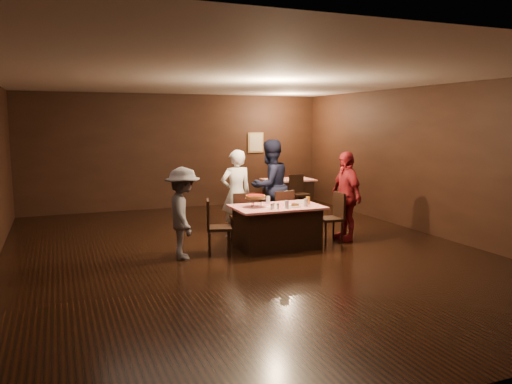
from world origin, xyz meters
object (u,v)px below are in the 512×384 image
at_px(diner_grey_knit, 183,213).
at_px(glass_front_left, 287,204).
at_px(glass_back, 268,200).
at_px(chair_far_right, 280,213).
at_px(chair_end_right, 330,218).
at_px(chair_back_far, 279,187).
at_px(diner_red_shirt, 346,196).
at_px(plate_empty, 301,202).
at_px(chair_end_left, 219,227).
at_px(chair_back_near, 300,193).
at_px(pizza_stand, 255,197).
at_px(glass_amber, 308,201).
at_px(diner_navy_hoodie, 270,186).
at_px(glass_front_right, 306,203).
at_px(back_table, 288,193).
at_px(main_table, 277,227).
at_px(diner_white_jacket, 236,193).
at_px(chair_far_left, 242,216).

bearing_deg(diner_grey_knit, glass_front_left, -89.15).
bearing_deg(glass_back, chair_far_right, 45.00).
xyz_separation_m(chair_end_right, glass_front_left, (-1.05, -0.30, 0.37)).
bearing_deg(chair_back_far, chair_end_right, 67.90).
height_order(diner_red_shirt, plate_empty, diner_red_shirt).
bearing_deg(glass_front_left, chair_end_left, 165.38).
distance_m(chair_back_near, chair_back_far, 1.30).
bearing_deg(pizza_stand, glass_amber, -5.71).
xyz_separation_m(diner_navy_hoodie, glass_front_right, (0.03, -1.55, -0.12)).
bearing_deg(glass_back, glass_amber, -28.30).
xyz_separation_m(back_table, plate_empty, (-1.48, -3.65, 0.39)).
bearing_deg(chair_back_far, chair_back_near, 79.79).
bearing_deg(main_table, pizza_stand, 172.87).
xyz_separation_m(chair_far_right, pizza_stand, (-0.80, -0.70, 0.48)).
bearing_deg(glass_front_right, glass_front_left, -172.87).
xyz_separation_m(back_table, diner_navy_hoodie, (-1.60, -2.50, 0.57)).
distance_m(diner_white_jacket, glass_amber, 1.54).
distance_m(chair_back_far, glass_front_left, 5.11).
height_order(plate_empty, glass_front_right, glass_front_right).
bearing_deg(diner_white_jacket, chair_back_far, -128.59).
height_order(chair_far_left, chair_back_near, same).
xyz_separation_m(chair_end_left, diner_navy_hoodie, (1.52, 1.30, 0.48)).
height_order(chair_end_right, diner_white_jacket, diner_white_jacket).
distance_m(back_table, glass_front_left, 4.57).
relative_size(main_table, diner_red_shirt, 0.93).
bearing_deg(chair_back_near, diner_red_shirt, -103.74).
height_order(chair_back_near, pizza_stand, pizza_stand).
relative_size(diner_navy_hoodie, diner_red_shirt, 1.12).
bearing_deg(pizza_stand, back_table, 57.09).
relative_size(chair_end_left, glass_front_left, 6.79).
xyz_separation_m(diner_navy_hoodie, plate_empty, (0.13, -1.15, -0.18)).
xyz_separation_m(chair_back_far, diner_white_jacket, (-2.41, -3.27, 0.39)).
bearing_deg(glass_front_left, chair_far_right, 71.57).
distance_m(chair_back_near, diner_navy_hoodie, 2.46).
height_order(main_table, plate_empty, plate_empty).
bearing_deg(glass_front_left, glass_front_right, 7.13).
bearing_deg(plate_empty, diner_red_shirt, -5.00).
bearing_deg(diner_red_shirt, chair_back_near, 173.20).
bearing_deg(diner_navy_hoodie, glass_amber, 78.70).
xyz_separation_m(chair_far_right, glass_front_right, (0.05, -1.00, 0.37)).
bearing_deg(plate_empty, glass_front_right, -104.04).
bearing_deg(diner_white_jacket, glass_front_right, 118.90).
bearing_deg(glass_front_left, chair_far_left, 113.20).
relative_size(chair_back_far, diner_red_shirt, 0.55).
height_order(chair_back_near, glass_back, chair_back_near).
distance_m(chair_end_right, diner_navy_hoodie, 1.54).
xyz_separation_m(chair_end_left, diner_red_shirt, (2.58, 0.07, 0.38)).
height_order(glass_amber, glass_back, same).
distance_m(chair_end_right, chair_back_near, 3.24).
bearing_deg(chair_end_right, chair_far_right, -134.19).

